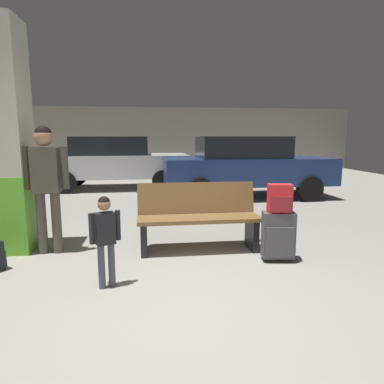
{
  "coord_description": "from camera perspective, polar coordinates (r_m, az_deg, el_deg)",
  "views": [
    {
      "loc": [
        -0.27,
        -2.66,
        1.5
      ],
      "look_at": [
        0.2,
        1.3,
        0.85
      ],
      "focal_mm": 31.86,
      "sensor_mm": 36.0,
      "label": 1
    }
  ],
  "objects": [
    {
      "name": "parked_car_far",
      "position": [
        10.23,
        -12.7,
        5.1
      ],
      "size": [
        4.13,
        1.86,
        1.51
      ],
      "color": "silver",
      "rests_on": "ground_plane"
    },
    {
      "name": "bench",
      "position": [
        4.54,
        1.05,
        -4.22
      ],
      "size": [
        1.61,
        0.54,
        0.89
      ],
      "color": "brown",
      "rests_on": "ground_plane"
    },
    {
      "name": "parked_car_near",
      "position": [
        8.63,
        8.89,
        4.49
      ],
      "size": [
        4.12,
        1.84,
        1.51
      ],
      "color": "navy",
      "rests_on": "ground_plane"
    },
    {
      "name": "ground_plane",
      "position": [
        6.84,
        -4.35,
        -3.89
      ],
      "size": [
        18.0,
        18.0,
        0.1
      ],
      "primitive_type": "cube",
      "color": "gray"
    },
    {
      "name": "adult",
      "position": [
        4.68,
        -23.25,
        2.48
      ],
      "size": [
        0.56,
        0.23,
        1.64
      ],
      "color": "brown",
      "rests_on": "ground_plane"
    },
    {
      "name": "suitcase",
      "position": [
        4.28,
        14.25,
        -7.04
      ],
      "size": [
        0.4,
        0.27,
        0.6
      ],
      "color": "#4C4C51",
      "rests_on": "ground_plane"
    },
    {
      "name": "garage_back_wall",
      "position": [
        15.52,
        -5.86,
        8.79
      ],
      "size": [
        18.0,
        0.12,
        2.8
      ],
      "primitive_type": "cube",
      "color": "gray",
      "rests_on": "ground_plane"
    },
    {
      "name": "structural_pillar",
      "position": [
        5.01,
        -28.88,
        7.67
      ],
      "size": [
        0.57,
        0.57,
        2.94
      ],
      "color": "#66C633",
      "rests_on": "ground_plane"
    },
    {
      "name": "child",
      "position": [
        3.48,
        -14.36,
        -6.52
      ],
      "size": [
        0.29,
        0.18,
        0.93
      ],
      "color": "#4C5160",
      "rests_on": "ground_plane"
    },
    {
      "name": "backpack_bright",
      "position": [
        4.18,
        14.49,
        -1.1
      ],
      "size": [
        0.3,
        0.23,
        0.34
      ],
      "color": "red",
      "rests_on": "suitcase"
    }
  ]
}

